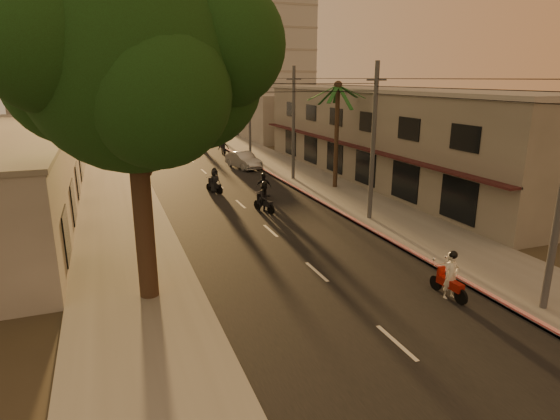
{
  "coord_description": "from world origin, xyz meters",
  "views": [
    {
      "loc": [
        -8.05,
        -14.97,
        8.09
      ],
      "look_at": [
        0.19,
        7.02,
        1.44
      ],
      "focal_mm": 30.0,
      "sensor_mm": 36.0,
      "label": 1
    }
  ],
  "objects_px": {
    "scooter_mid_a": "(265,198)",
    "scooter_far_c": "(202,143)",
    "parked_car": "(243,160)",
    "palm_tree": "(338,91)",
    "scooter_far_a": "(215,181)",
    "scooter_far_b": "(224,147)",
    "scooter_mid_b": "(264,187)",
    "broadleaf_tree": "(142,66)",
    "scooter_red": "(450,277)"
  },
  "relations": [
    {
      "from": "scooter_far_b",
      "to": "scooter_far_c",
      "type": "distance_m",
      "value": 4.73
    },
    {
      "from": "scooter_mid_b",
      "to": "parked_car",
      "type": "xyz_separation_m",
      "value": [
        1.92,
        11.57,
        -0.1
      ]
    },
    {
      "from": "palm_tree",
      "to": "scooter_far_a",
      "type": "height_order",
      "value": "palm_tree"
    },
    {
      "from": "scooter_mid_a",
      "to": "scooter_far_a",
      "type": "height_order",
      "value": "scooter_mid_a"
    },
    {
      "from": "scooter_far_a",
      "to": "parked_car",
      "type": "relative_size",
      "value": 0.39
    },
    {
      "from": "parked_car",
      "to": "scooter_mid_a",
      "type": "bearing_deg",
      "value": -112.82
    },
    {
      "from": "scooter_far_b",
      "to": "broadleaf_tree",
      "type": "bearing_deg",
      "value": -104.4
    },
    {
      "from": "scooter_mid_b",
      "to": "palm_tree",
      "type": "bearing_deg",
      "value": 34.24
    },
    {
      "from": "scooter_mid_a",
      "to": "parked_car",
      "type": "height_order",
      "value": "scooter_mid_a"
    },
    {
      "from": "broadleaf_tree",
      "to": "scooter_mid_b",
      "type": "distance_m",
      "value": 17.01
    },
    {
      "from": "scooter_mid_a",
      "to": "scooter_mid_b",
      "type": "height_order",
      "value": "scooter_mid_a"
    },
    {
      "from": "palm_tree",
      "to": "scooter_red",
      "type": "distance_m",
      "value": 19.53
    },
    {
      "from": "scooter_mid_a",
      "to": "scooter_far_b",
      "type": "height_order",
      "value": "scooter_mid_a"
    },
    {
      "from": "scooter_far_b",
      "to": "scooter_far_a",
      "type": "bearing_deg",
      "value": -102.33
    },
    {
      "from": "broadleaf_tree",
      "to": "scooter_far_c",
      "type": "xyz_separation_m",
      "value": [
        9.1,
        36.85,
        -7.69
      ]
    },
    {
      "from": "scooter_far_b",
      "to": "parked_car",
      "type": "distance_m",
      "value": 8.17
    },
    {
      "from": "scooter_far_a",
      "to": "scooter_far_c",
      "type": "xyz_separation_m",
      "value": [
        3.34,
        21.22,
        -0.07
      ]
    },
    {
      "from": "scooter_mid_a",
      "to": "broadleaf_tree",
      "type": "bearing_deg",
      "value": -146.83
    },
    {
      "from": "palm_tree",
      "to": "scooter_red",
      "type": "height_order",
      "value": "palm_tree"
    },
    {
      "from": "scooter_mid_a",
      "to": "scooter_far_c",
      "type": "distance_m",
      "value": 27.39
    },
    {
      "from": "palm_tree",
      "to": "scooter_far_c",
      "type": "height_order",
      "value": "palm_tree"
    },
    {
      "from": "scooter_red",
      "to": "scooter_mid_a",
      "type": "relative_size",
      "value": 0.98
    },
    {
      "from": "palm_tree",
      "to": "scooter_far_c",
      "type": "xyz_separation_m",
      "value": [
        -5.51,
        23.0,
        -6.37
      ]
    },
    {
      "from": "broadleaf_tree",
      "to": "scooter_far_b",
      "type": "distance_m",
      "value": 34.87
    },
    {
      "from": "palm_tree",
      "to": "scooter_far_b",
      "type": "height_order",
      "value": "palm_tree"
    },
    {
      "from": "scooter_mid_b",
      "to": "scooter_far_a",
      "type": "xyz_separation_m",
      "value": [
        -2.73,
        3.02,
        -0.01
      ]
    },
    {
      "from": "scooter_mid_a",
      "to": "scooter_mid_b",
      "type": "bearing_deg",
      "value": 54.08
    },
    {
      "from": "scooter_mid_a",
      "to": "parked_car",
      "type": "relative_size",
      "value": 0.41
    },
    {
      "from": "broadleaf_tree",
      "to": "scooter_mid_a",
      "type": "bearing_deg",
      "value": 51.67
    },
    {
      "from": "scooter_mid_b",
      "to": "parked_car",
      "type": "height_order",
      "value": "scooter_mid_b"
    },
    {
      "from": "scooter_red",
      "to": "scooter_mid_b",
      "type": "height_order",
      "value": "scooter_red"
    },
    {
      "from": "palm_tree",
      "to": "scooter_far_a",
      "type": "relative_size",
      "value": 4.38
    },
    {
      "from": "scooter_far_c",
      "to": "scooter_far_a",
      "type": "bearing_deg",
      "value": -104.1
    },
    {
      "from": "scooter_mid_b",
      "to": "scooter_far_b",
      "type": "height_order",
      "value": "scooter_far_b"
    },
    {
      "from": "scooter_far_c",
      "to": "parked_car",
      "type": "bearing_deg",
      "value": -89.22
    },
    {
      "from": "scooter_mid_a",
      "to": "scooter_far_c",
      "type": "relative_size",
      "value": 1.12
    },
    {
      "from": "broadleaf_tree",
      "to": "scooter_far_c",
      "type": "distance_m",
      "value": 38.73
    },
    {
      "from": "broadleaf_tree",
      "to": "palm_tree",
      "type": "height_order",
      "value": "broadleaf_tree"
    },
    {
      "from": "scooter_mid_b",
      "to": "parked_car",
      "type": "relative_size",
      "value": 0.39
    },
    {
      "from": "scooter_far_b",
      "to": "scooter_far_c",
      "type": "relative_size",
      "value": 1.12
    },
    {
      "from": "scooter_red",
      "to": "scooter_mid_a",
      "type": "height_order",
      "value": "scooter_mid_a"
    },
    {
      "from": "scooter_far_a",
      "to": "scooter_far_b",
      "type": "height_order",
      "value": "scooter_far_b"
    },
    {
      "from": "broadleaf_tree",
      "to": "scooter_mid_a",
      "type": "relative_size",
      "value": 6.09
    },
    {
      "from": "broadleaf_tree",
      "to": "palm_tree",
      "type": "bearing_deg",
      "value": 43.48
    },
    {
      "from": "scooter_mid_b",
      "to": "scooter_far_b",
      "type": "bearing_deg",
      "value": 106.81
    },
    {
      "from": "scooter_red",
      "to": "scooter_far_c",
      "type": "relative_size",
      "value": 1.1
    },
    {
      "from": "scooter_far_a",
      "to": "scooter_far_c",
      "type": "bearing_deg",
      "value": 57.15
    },
    {
      "from": "scooter_mid_b",
      "to": "scooter_far_b",
      "type": "relative_size",
      "value": 0.95
    },
    {
      "from": "scooter_far_a",
      "to": "broadleaf_tree",
      "type": "bearing_deg",
      "value": -134.13
    },
    {
      "from": "scooter_far_b",
      "to": "scooter_mid_b",
      "type": "bearing_deg",
      "value": -92.3
    }
  ]
}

